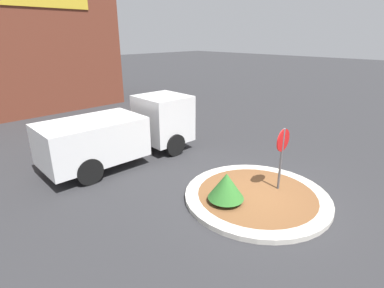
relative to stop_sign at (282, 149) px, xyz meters
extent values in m
plane|color=#2D2D30|center=(-0.75, 0.27, -1.44)|extent=(120.00, 120.00, 0.00)
cylinder|color=#BCB7AD|center=(-0.75, 0.27, -1.37)|extent=(4.28, 4.28, 0.14)
cylinder|color=brown|center=(-0.75, 0.27, -1.37)|extent=(3.51, 3.51, 0.14)
cylinder|color=#4C4C51|center=(0.00, 0.00, -0.40)|extent=(0.07, 0.07, 2.09)
cylinder|color=#B71414|center=(0.00, 0.00, 0.29)|extent=(0.68, 0.03, 0.68)
cylinder|color=brown|center=(-1.74, 0.67, -1.23)|extent=(0.08, 0.08, 0.12)
cone|color=#2D6B28|center=(-1.74, 0.67, -0.79)|extent=(1.03, 1.03, 0.75)
cube|color=silver|center=(0.03, 5.47, -0.10)|extent=(1.94, 2.03, 1.87)
cube|color=silver|center=(-3.12, 5.59, -0.32)|extent=(3.58, 2.19, 1.43)
cube|color=black|center=(0.68, 5.44, 0.23)|extent=(0.11, 1.76, 0.66)
cylinder|color=black|center=(-0.11, 6.42, -0.99)|extent=(0.91, 0.26, 0.90)
cylinder|color=black|center=(-0.18, 4.53, -0.99)|extent=(0.91, 0.26, 0.90)
cylinder|color=black|center=(-3.73, 6.56, -0.99)|extent=(0.91, 0.26, 0.90)
cylinder|color=black|center=(-3.80, 4.66, -0.99)|extent=(0.91, 0.26, 0.90)
camera|label=1|loc=(-7.70, -3.89, 3.19)|focal=28.00mm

